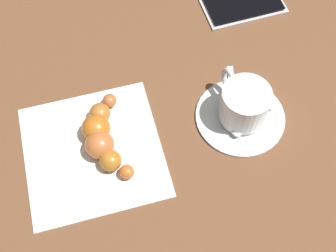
# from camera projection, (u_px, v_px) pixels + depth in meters

# --- Properties ---
(ground_plane) EXTENTS (1.80, 1.80, 0.00)m
(ground_plane) POSITION_uv_depth(u_px,v_px,m) (177.00, 122.00, 0.65)
(ground_plane) COLOR brown
(saucer) EXTENTS (0.13, 0.13, 0.01)m
(saucer) POSITION_uv_depth(u_px,v_px,m) (240.00, 115.00, 0.65)
(saucer) COLOR silver
(saucer) RESTS_ON ground
(espresso_cup) EXTENTS (0.07, 0.10, 0.06)m
(espresso_cup) POSITION_uv_depth(u_px,v_px,m) (244.00, 103.00, 0.62)
(espresso_cup) COLOR silver
(espresso_cup) RESTS_ON saucer
(teaspoon) EXTENTS (0.02, 0.12, 0.01)m
(teaspoon) POSITION_uv_depth(u_px,v_px,m) (235.00, 112.00, 0.65)
(teaspoon) COLOR silver
(teaspoon) RESTS_ON saucer
(sugar_packet) EXTENTS (0.06, 0.04, 0.01)m
(sugar_packet) POSITION_uv_depth(u_px,v_px,m) (254.00, 99.00, 0.66)
(sugar_packet) COLOR beige
(sugar_packet) RESTS_ON saucer
(napkin) EXTENTS (0.22, 0.22, 0.00)m
(napkin) POSITION_uv_depth(u_px,v_px,m) (93.00, 151.00, 0.63)
(napkin) COLOR white
(napkin) RESTS_ON ground
(croissant) EXTENTS (0.08, 0.14, 0.04)m
(croissant) POSITION_uv_depth(u_px,v_px,m) (101.00, 136.00, 0.62)
(croissant) COLOR #B05F2E
(croissant) RESTS_ON napkin
(cell_phone) EXTENTS (0.15, 0.10, 0.01)m
(cell_phone) POSITION_uv_depth(u_px,v_px,m) (243.00, 4.00, 0.76)
(cell_phone) COLOR #BBB5BB
(cell_phone) RESTS_ON ground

